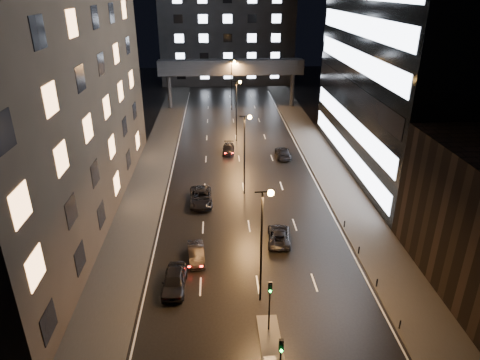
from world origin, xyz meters
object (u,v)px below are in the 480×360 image
Objects in this scene: car_away_c at (201,197)px; car_toward_a at (279,235)px; car_away_b at (196,254)px; car_away_d at (229,149)px; car_away_a at (174,281)px; car_toward_b at (283,153)px.

car_away_c reaches higher than car_toward_a.
car_away_b reaches higher than car_away_d.
car_away_c is 1.28× the size of car_away_d.
car_toward_b is at bearing 67.08° from car_away_a.
car_away_a is 4.50m from car_away_b.
car_away_b reaches higher than car_toward_a.
car_away_a reaches higher than car_away_c.
car_away_a is at bearing -96.31° from car_away_d.
car_away_d is 0.87× the size of car_toward_b.
car_away_a is 0.85× the size of car_away_c.
car_away_b is 28.84m from car_toward_b.
car_away_a is 1.00× the size of car_toward_a.
car_toward_a is 23.66m from car_toward_b.
car_away_c is at bearing 83.47° from car_away_b.
car_away_a is at bearing -99.56° from car_away_c.
car_away_c is at bearing 51.19° from car_toward_b.
car_away_d is 8.53m from car_toward_b.
car_away_d is (3.99, 28.50, -0.04)m from car_away_b.
car_away_c reaches higher than car_away_b.
car_toward_b reaches higher than car_toward_a.
car_away_c is at bearing -99.34° from car_away_d.
car_away_b is 0.86× the size of car_toward_a.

